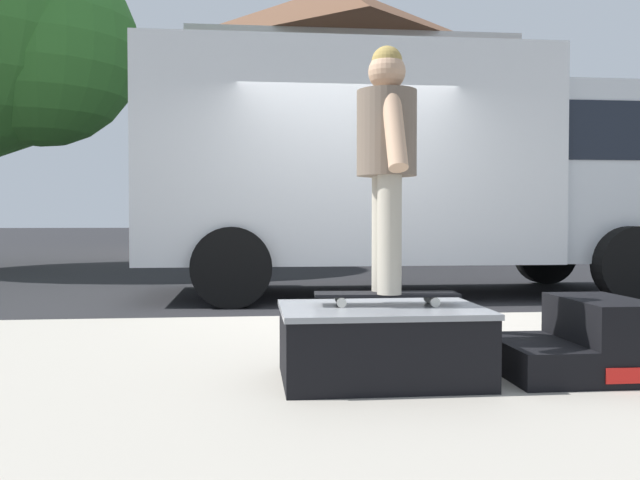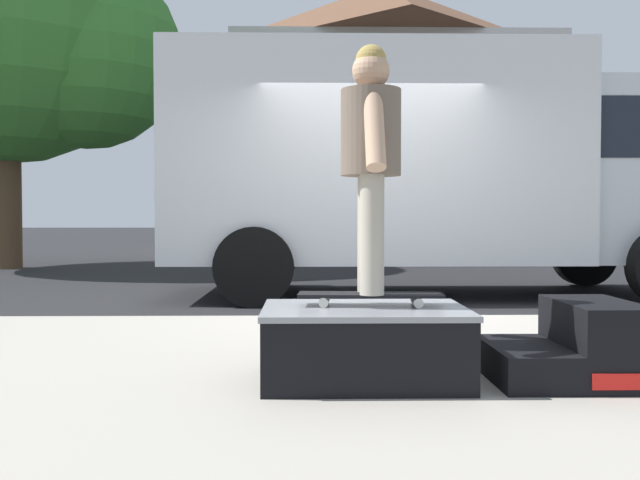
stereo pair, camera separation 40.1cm
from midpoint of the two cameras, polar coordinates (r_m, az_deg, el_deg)
name	(u,v)px [view 2 (the right image)]	position (r m, az deg, el deg)	size (l,w,h in m)	color
ground_plane	(381,320)	(6.65, 6.93, -6.75)	(140.00, 140.00, 0.00)	black
sidewalk_slab	(443,394)	(3.74, 13.48, -12.58)	(50.00, 5.00, 0.12)	#A8A093
skate_box	(364,342)	(3.65, 6.95, -8.53)	(1.08, 0.74, 0.40)	black
kicker_ramp	(574,348)	(3.97, 23.42, -8.36)	(0.77, 0.71, 0.42)	black
skateboard	(370,295)	(3.68, 7.42, -4.68)	(0.79, 0.25, 0.07)	black
skater_kid	(371,148)	(3.67, 7.47, 7.75)	(0.32, 0.69, 1.33)	#B7AD99
box_truck	(444,164)	(8.96, 11.72, 6.33)	(6.91, 2.63, 3.05)	silver
street_tree_main	(22,25)	(15.07, -23.18, 16.35)	(6.37, 5.79, 7.87)	brown
house_behind	(385,116)	(21.78, 6.01, 10.38)	(9.54, 8.23, 8.40)	silver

